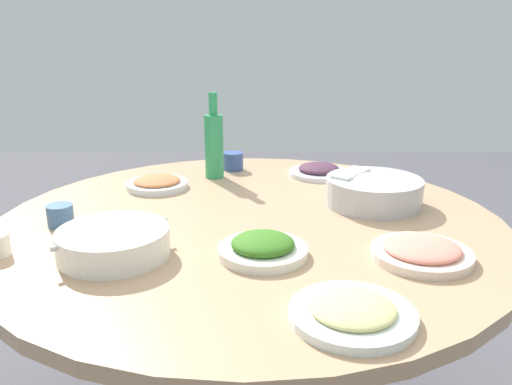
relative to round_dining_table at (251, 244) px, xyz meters
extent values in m
cylinder|color=#99999E|center=(0.00, 0.00, -0.30)|extent=(0.11, 0.11, 0.68)
cylinder|color=tan|center=(0.00, 0.00, 0.06)|extent=(1.39, 1.39, 0.03)
cylinder|color=#B2B5BA|center=(0.37, 0.12, 0.12)|extent=(0.28, 0.28, 0.08)
ellipsoid|color=white|center=(0.37, 0.12, 0.12)|extent=(0.23, 0.23, 0.09)
cube|color=white|center=(0.30, 0.16, 0.16)|extent=(0.13, 0.15, 0.01)
cylinder|color=white|center=(-0.31, -0.25, 0.11)|extent=(0.25, 0.25, 0.07)
cylinder|color=black|center=(-0.31, -0.25, 0.10)|extent=(0.22, 0.22, 0.05)
cylinder|color=silver|center=(-0.31, -0.25, 0.13)|extent=(0.22, 0.19, 0.01)
cylinder|color=silver|center=(-0.31, 0.29, 0.09)|extent=(0.20, 0.20, 0.02)
ellipsoid|color=#B3683C|center=(-0.31, 0.29, 0.10)|extent=(0.15, 0.15, 0.03)
cylinder|color=silver|center=(0.39, -0.26, 0.09)|extent=(0.23, 0.23, 0.02)
ellipsoid|color=#E9836F|center=(0.39, -0.26, 0.10)|extent=(0.17, 0.17, 0.03)
cylinder|color=silver|center=(0.24, 0.44, 0.08)|extent=(0.21, 0.21, 0.02)
ellipsoid|color=#48293D|center=(0.24, 0.44, 0.10)|extent=(0.15, 0.15, 0.03)
cylinder|color=silver|center=(0.03, -0.25, 0.09)|extent=(0.21, 0.21, 0.02)
ellipsoid|color=#336A1C|center=(0.03, -0.25, 0.11)|extent=(0.15, 0.15, 0.04)
cylinder|color=white|center=(0.19, -0.52, 0.09)|extent=(0.23, 0.23, 0.02)
ellipsoid|color=#CAC57A|center=(0.19, -0.52, 0.10)|extent=(0.16, 0.16, 0.03)
cylinder|color=#2B9155|center=(-0.13, 0.41, 0.19)|extent=(0.06, 0.06, 0.22)
cylinder|color=#2B9155|center=(-0.13, 0.41, 0.33)|extent=(0.03, 0.03, 0.08)
cylinder|color=#3B608D|center=(-0.50, -0.05, 0.11)|extent=(0.07, 0.07, 0.06)
cylinder|color=#354D8F|center=(-0.07, 0.52, 0.11)|extent=(0.07, 0.07, 0.07)
camera|label=1|loc=(0.02, -1.34, 0.57)|focal=36.24mm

